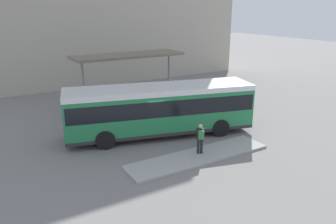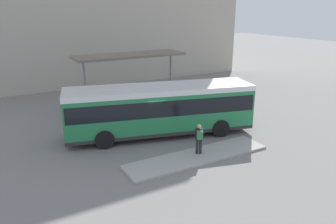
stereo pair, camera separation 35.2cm
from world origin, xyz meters
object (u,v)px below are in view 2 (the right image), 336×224
object	(u,v)px
pedestrian_waiting	(199,137)
bicycle_green	(230,99)
potted_planter_near_shelter	(150,105)
city_bus	(160,107)
bicycle_white	(221,97)
potted_planter_far_side	(184,97)

from	to	relation	value
pedestrian_waiting	bicycle_green	world-z (taller)	pedestrian_waiting
pedestrian_waiting	potted_planter_near_shelter	bearing A→B (deg)	15.73
city_bus	potted_planter_near_shelter	size ratio (longest dim) A/B	9.30
city_bus	bicycle_white	bearing A→B (deg)	41.86
bicycle_white	potted_planter_near_shelter	world-z (taller)	potted_planter_near_shelter
bicycle_white	bicycle_green	bearing A→B (deg)	-157.83
bicycle_green	bicycle_white	size ratio (longest dim) A/B	0.97
potted_planter_near_shelter	potted_planter_far_side	bearing A→B (deg)	4.33
city_bus	bicycle_white	xyz separation A→B (m)	(7.66, 3.98, -1.36)
pedestrian_waiting	potted_planter_far_side	distance (m)	8.75
city_bus	pedestrian_waiting	size ratio (longest dim) A/B	7.04
city_bus	bicycle_white	size ratio (longest dim) A/B	6.35
pedestrian_waiting	potted_planter_far_side	size ratio (longest dim) A/B	1.12
bicycle_green	bicycle_white	bearing A→B (deg)	13.06
pedestrian_waiting	bicycle_white	distance (m)	10.56
bicycle_white	potted_planter_far_side	xyz separation A→B (m)	(-3.35, 0.22, 0.35)
potted_planter_far_side	bicycle_white	bearing A→B (deg)	-3.71
city_bus	potted_planter_near_shelter	xyz separation A→B (m)	(1.32, 3.97, -1.12)
pedestrian_waiting	potted_planter_near_shelter	distance (m)	7.63
potted_planter_near_shelter	potted_planter_far_side	xyz separation A→B (m)	(2.99, 0.23, 0.10)
potted_planter_near_shelter	bicycle_white	bearing A→B (deg)	0.08
city_bus	potted_planter_far_side	distance (m)	6.10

